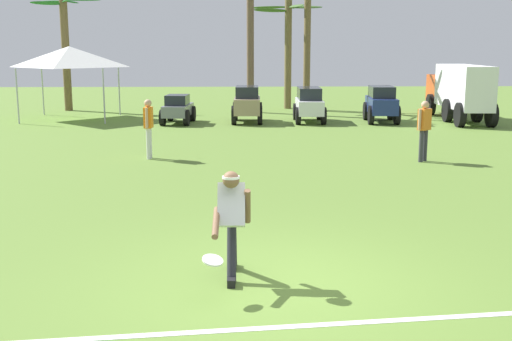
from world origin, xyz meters
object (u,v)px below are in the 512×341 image
at_px(frisbee_in_flight, 213,260).
at_px(palm_tree_right_of_centre, 287,44).
at_px(teammate_midfield, 424,125).
at_px(parked_car_slot_d, 381,103).
at_px(teammate_near_sideline, 148,123).
at_px(palm_tree_left_of_centre, 251,20).
at_px(parked_car_slot_b, 247,103).
at_px(palm_tree_far_right, 308,19).
at_px(frisbee_thrower, 232,218).
at_px(parked_car_slot_c, 309,103).
at_px(parked_car_slot_a, 178,109).
at_px(palm_tree_far_left, 65,43).
at_px(event_tent, 70,57).
at_px(box_truck, 459,89).

relative_size(frisbee_in_flight, palm_tree_right_of_centre, 0.07).
xyz_separation_m(teammate_midfield, parked_car_slot_d, (0.87, 8.72, -0.20)).
distance_m(teammate_near_sideline, teammate_midfield, 7.12).
relative_size(palm_tree_left_of_centre, palm_tree_right_of_centre, 1.38).
height_order(parked_car_slot_b, palm_tree_far_right, palm_tree_far_right).
xyz_separation_m(frisbee_thrower, frisbee_in_flight, (-0.22, -0.70, -0.31)).
distance_m(teammate_near_sideline, parked_car_slot_c, 9.71).
bearing_deg(palm_tree_right_of_centre, parked_car_slot_a, -128.57).
bearing_deg(palm_tree_far_left, parked_car_slot_b, -31.26).
distance_m(parked_car_slot_a, palm_tree_left_of_centre, 6.18).
bearing_deg(frisbee_in_flight, frisbee_thrower, 72.90).
distance_m(palm_tree_left_of_centre, palm_tree_right_of_centre, 2.62).
distance_m(frisbee_in_flight, palm_tree_right_of_centre, 23.74).
distance_m(palm_tree_right_of_centre, event_tent, 10.03).
bearing_deg(event_tent, teammate_near_sideline, -65.39).
xyz_separation_m(parked_car_slot_c, event_tent, (-9.53, 1.33, 1.78)).
xyz_separation_m(teammate_midfield, parked_car_slot_c, (-1.93, 8.90, -0.22)).
relative_size(teammate_near_sideline, palm_tree_right_of_centre, 0.31).
relative_size(teammate_midfield, parked_car_slot_d, 0.64).
height_order(parked_car_slot_c, palm_tree_far_right, palm_tree_far_right).
distance_m(frisbee_thrower, parked_car_slot_a, 17.04).
relative_size(frisbee_thrower, palm_tree_right_of_centre, 0.28).
height_order(teammate_near_sideline, palm_tree_right_of_centre, palm_tree_right_of_centre).
bearing_deg(parked_car_slot_c, palm_tree_right_of_centre, 94.52).
xyz_separation_m(parked_car_slot_d, palm_tree_far_right, (-2.39, 4.79, 3.37)).
relative_size(palm_tree_left_of_centre, palm_tree_far_right, 1.02).
height_order(parked_car_slot_b, event_tent, event_tent).
distance_m(box_truck, palm_tree_far_right, 7.60).
height_order(teammate_midfield, event_tent, event_tent).
xyz_separation_m(parked_car_slot_b, parked_car_slot_c, (2.42, 0.05, -0.02)).
bearing_deg(event_tent, palm_tree_right_of_centre, 24.79).
distance_m(parked_car_slot_a, palm_tree_far_left, 7.99).
relative_size(palm_tree_far_left, palm_tree_right_of_centre, 1.03).
distance_m(parked_car_slot_b, palm_tree_left_of_centre, 5.14).
bearing_deg(frisbee_in_flight, palm_tree_far_left, 108.07).
bearing_deg(palm_tree_right_of_centre, frisbee_in_flight, -96.59).
relative_size(palm_tree_far_right, event_tent, 1.99).
bearing_deg(palm_tree_right_of_centre, frisbee_thrower, -96.26).
height_order(frisbee_thrower, parked_car_slot_a, frisbee_thrower).
bearing_deg(box_truck, parked_car_slot_b, -177.12).
bearing_deg(palm_tree_far_right, parked_car_slot_a, -138.14).
bearing_deg(event_tent, parked_car_slot_a, -20.29).
bearing_deg(teammate_near_sideline, parked_car_slot_d, 45.32).
bearing_deg(palm_tree_far_left, event_tent, -73.47).
height_order(teammate_midfield, box_truck, box_truck).
xyz_separation_m(teammate_midfield, palm_tree_right_of_centre, (-2.37, 14.42, 2.07)).
distance_m(teammate_midfield, palm_tree_left_of_centre, 13.78).
xyz_separation_m(frisbee_thrower, palm_tree_right_of_centre, (2.49, 22.74, 2.22)).
distance_m(parked_car_slot_a, parked_car_slot_c, 5.11).
relative_size(frisbee_thrower, teammate_near_sideline, 0.91).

